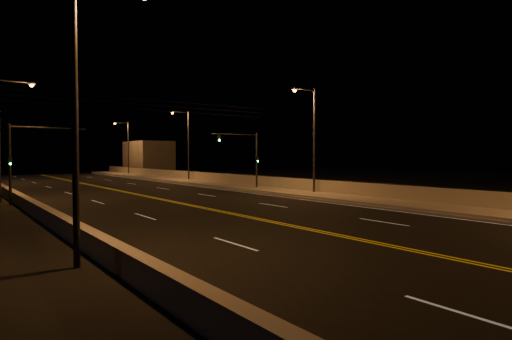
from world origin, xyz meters
TOP-DOWN VIEW (x-y plane):
  - road at (0.00, 20.00)m, footprint 18.00×120.00m
  - sidewalk at (10.80, 20.00)m, footprint 3.60×120.00m
  - curb at (8.93, 20.00)m, footprint 0.14×120.00m
  - parapet_wall at (12.45, 20.00)m, footprint 0.30×120.00m
  - jersey_barrier at (-9.32, 20.00)m, footprint 0.45×120.00m
  - distant_building_right at (16.50, 70.84)m, footprint 6.00×10.00m
  - parapet_rail at (12.45, 20.00)m, footprint 0.06×120.00m
  - lane_markings at (0.00, 19.93)m, footprint 17.32×116.00m
  - streetlight_1 at (11.52, 23.10)m, footprint 2.55×0.28m
  - streetlight_2 at (11.52, 45.97)m, footprint 2.55×0.28m
  - streetlight_3 at (11.52, 67.98)m, footprint 2.55×0.28m
  - streetlight_4 at (-9.92, 10.57)m, footprint 2.55×0.28m
  - streetlight_5 at (-9.92, 32.78)m, footprint 2.55×0.28m
  - traffic_signal_right at (9.94, 30.20)m, footprint 5.11×0.31m
  - traffic_signal_left at (-8.74, 30.20)m, footprint 5.11×0.31m
  - overhead_wires at (0.00, 29.50)m, footprint 22.00×0.03m

SIDE VIEW (x-z plane):
  - road at x=0.00m, z-range 0.00..0.02m
  - lane_markings at x=0.00m, z-range 0.02..0.02m
  - curb at x=8.93m, z-range 0.00..0.15m
  - sidewalk at x=10.80m, z-range 0.00..0.30m
  - jersey_barrier at x=-9.32m, z-range 0.00..0.79m
  - parapet_wall at x=12.45m, z-range 0.30..1.30m
  - parapet_rail at x=12.45m, z-range 1.30..1.36m
  - distant_building_right at x=16.50m, z-range 0.00..5.89m
  - traffic_signal_right at x=9.94m, z-range 0.79..6.33m
  - traffic_signal_left at x=-8.74m, z-range 0.79..6.33m
  - streetlight_1 at x=11.52m, z-range 0.71..9.68m
  - streetlight_2 at x=11.52m, z-range 0.71..9.68m
  - streetlight_3 at x=11.52m, z-range 0.71..9.68m
  - streetlight_4 at x=-9.92m, z-range 0.71..9.68m
  - streetlight_5 at x=-9.92m, z-range 0.71..9.68m
  - overhead_wires at x=0.00m, z-range 6.98..7.81m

